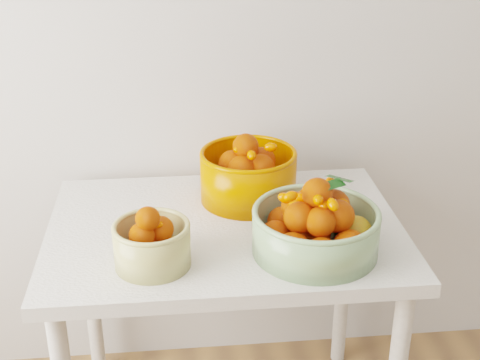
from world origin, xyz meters
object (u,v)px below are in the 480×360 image
(table, at_px, (225,254))
(bowl_green, at_px, (316,227))
(bowl_orange, at_px, (248,174))
(bowl_cream, at_px, (152,243))

(table, bearing_deg, bowl_green, -36.70)
(table, distance_m, bowl_orange, 0.25)
(bowl_cream, bearing_deg, bowl_orange, 50.88)
(bowl_cream, bearing_deg, table, 43.36)
(bowl_green, bearing_deg, bowl_orange, 113.27)
(table, distance_m, bowl_green, 0.33)
(bowl_orange, bearing_deg, bowl_green, -66.73)
(table, bearing_deg, bowl_cream, -136.64)
(bowl_green, distance_m, bowl_orange, 0.36)
(bowl_green, xyz_separation_m, bowl_orange, (-0.14, 0.33, 0.01))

